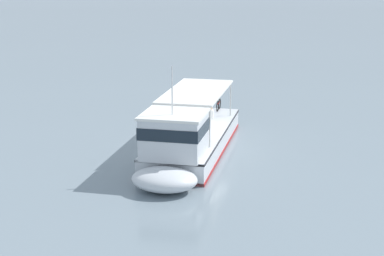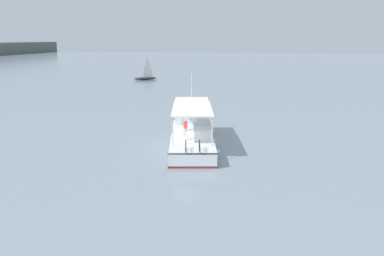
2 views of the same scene
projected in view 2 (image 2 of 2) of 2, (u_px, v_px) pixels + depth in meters
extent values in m
plane|color=gray|center=(188.00, 148.00, 31.33)|extent=(400.00, 400.00, 0.00)
cube|color=silver|center=(192.00, 140.00, 31.56)|extent=(11.20, 5.12, 1.10)
ellipsoid|color=silver|center=(192.00, 124.00, 37.61)|extent=(2.70, 3.30, 1.01)
cube|color=red|center=(192.00, 146.00, 31.66)|extent=(11.21, 5.16, 0.16)
cube|color=#2D2D33|center=(192.00, 134.00, 31.45)|extent=(11.21, 5.18, 0.10)
cube|color=silver|center=(192.00, 111.00, 35.52)|extent=(3.05, 3.15, 1.90)
cube|color=#19232D|center=(192.00, 108.00, 35.45)|extent=(3.11, 3.22, 0.56)
cube|color=white|center=(192.00, 100.00, 35.30)|extent=(3.24, 3.34, 0.12)
cube|color=white|center=(192.00, 108.00, 30.55)|extent=(7.13, 4.12, 0.10)
cylinder|color=silver|center=(176.00, 114.00, 33.94)|extent=(0.08, 0.08, 2.00)
cylinder|color=silver|center=(208.00, 114.00, 33.96)|extent=(0.08, 0.08, 2.00)
cylinder|color=silver|center=(173.00, 132.00, 27.60)|extent=(0.08, 0.08, 2.00)
cylinder|color=silver|center=(212.00, 132.00, 27.62)|extent=(0.08, 0.08, 2.00)
cylinder|color=silver|center=(192.00, 86.00, 35.34)|extent=(0.06, 0.06, 2.20)
sphere|color=white|center=(212.00, 131.00, 34.90)|extent=(0.36, 0.36, 0.36)
sphere|color=white|center=(215.00, 141.00, 31.68)|extent=(0.36, 0.36, 0.36)
sphere|color=white|center=(218.00, 152.00, 28.65)|extent=(0.36, 0.36, 0.36)
torus|color=black|center=(186.00, 144.00, 26.92)|extent=(0.66, 0.18, 0.66)
torus|color=black|center=(186.00, 147.00, 26.24)|extent=(0.66, 0.18, 0.66)
cylinder|color=maroon|center=(186.00, 144.00, 26.55)|extent=(0.70, 0.19, 0.06)
torus|color=black|center=(199.00, 144.00, 26.93)|extent=(0.66, 0.18, 0.66)
torus|color=black|center=(200.00, 147.00, 26.25)|extent=(0.66, 0.18, 0.66)
cylinder|color=#232328|center=(199.00, 144.00, 26.56)|extent=(0.70, 0.19, 0.06)
cube|color=white|center=(185.00, 133.00, 29.45)|extent=(0.27, 0.35, 0.52)
sphere|color=tan|center=(185.00, 128.00, 29.37)|extent=(0.20, 0.20, 0.20)
cube|color=red|center=(186.00, 125.00, 32.33)|extent=(0.27, 0.35, 0.52)
sphere|color=tan|center=(186.00, 120.00, 32.25)|extent=(0.20, 0.20, 0.20)
ellipsoid|color=#232328|center=(145.00, 78.00, 81.96)|extent=(4.00, 4.68, 0.60)
cylinder|color=silver|center=(144.00, 65.00, 81.24)|extent=(0.08, 0.08, 4.80)
pyramid|color=white|center=(147.00, 66.00, 81.70)|extent=(1.07, 1.40, 4.08)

